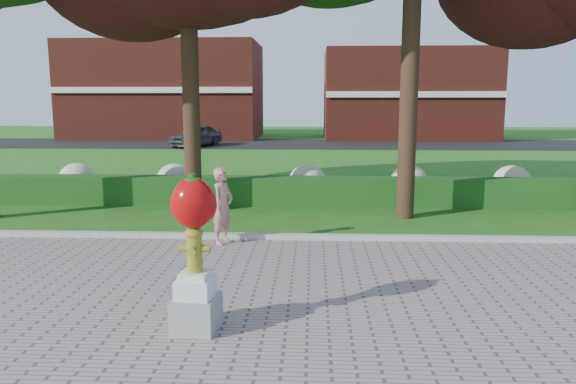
# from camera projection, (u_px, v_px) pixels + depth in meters

# --- Properties ---
(ground) EXTENTS (100.00, 100.00, 0.00)m
(ground) POSITION_uv_depth(u_px,v_px,m) (239.00, 288.00, 8.98)
(ground) COLOR #295A16
(ground) RESTS_ON ground
(curb) EXTENTS (40.00, 0.18, 0.15)m
(curb) POSITION_uv_depth(u_px,v_px,m) (258.00, 237.00, 11.92)
(curb) COLOR #ADADA5
(curb) RESTS_ON ground
(lawn_hedge) EXTENTS (24.00, 0.70, 0.80)m
(lawn_hedge) POSITION_uv_depth(u_px,v_px,m) (272.00, 191.00, 15.81)
(lawn_hedge) COLOR #124113
(lawn_hedge) RESTS_ON ground
(hydrangea_row) EXTENTS (20.10, 1.10, 0.99)m
(hydrangea_row) POSITION_uv_depth(u_px,v_px,m) (293.00, 181.00, 16.74)
(hydrangea_row) COLOR beige
(hydrangea_row) RESTS_ON ground
(street) EXTENTS (50.00, 8.00, 0.02)m
(street) POSITION_uv_depth(u_px,v_px,m) (296.00, 144.00, 36.56)
(street) COLOR black
(street) RESTS_ON ground
(building_left) EXTENTS (14.00, 8.00, 7.00)m
(building_left) POSITION_uv_depth(u_px,v_px,m) (166.00, 91.00, 42.33)
(building_left) COLOR maroon
(building_left) RESTS_ON ground
(building_right) EXTENTS (12.00, 8.00, 6.40)m
(building_right) POSITION_uv_depth(u_px,v_px,m) (406.00, 95.00, 41.57)
(building_right) COLOR maroon
(building_right) RESTS_ON ground
(hydrant_sculpture) EXTENTS (0.62, 0.62, 2.04)m
(hydrant_sculpture) POSITION_uv_depth(u_px,v_px,m) (194.00, 249.00, 7.08)
(hydrant_sculpture) COLOR gray
(hydrant_sculpture) RESTS_ON walkway
(woman) EXTENTS (0.57, 0.67, 1.57)m
(woman) POSITION_uv_depth(u_px,v_px,m) (223.00, 206.00, 11.43)
(woman) COLOR tan
(woman) RESTS_ON walkway
(parked_car) EXTENTS (3.03, 4.27, 1.35)m
(parked_car) POSITION_uv_depth(u_px,v_px,m) (196.00, 135.00, 34.43)
(parked_car) COLOR #43444B
(parked_car) RESTS_ON street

